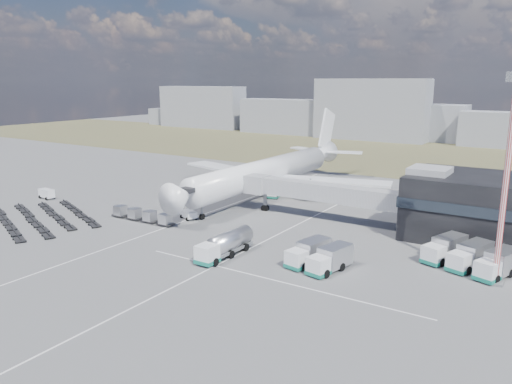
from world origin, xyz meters
The scene contains 16 objects.
ground centered at (0.00, 0.00, 0.00)m, with size 420.00×420.00×0.00m, color #565659.
grass_strip centered at (0.00, 110.00, 0.01)m, with size 420.00×90.00×0.01m, color brown.
lane_markings centered at (9.77, 3.00, 0.01)m, with size 47.12×110.00×0.01m.
terminal centered at (47.77, 23.96, 5.25)m, with size 30.40×16.40×11.00m.
jet_bridge centered at (15.90, 20.42, 5.05)m, with size 30.30×3.80×7.05m.
airliner centered at (0.00, 32.38, 5.29)m, with size 51.59×64.53×17.62m.
skyline centered at (-24.53, 148.94, 8.97)m, with size 301.07×25.02×25.10m.
fuel_tanker centered at (14.84, -4.29, 1.72)m, with size 2.81×10.66×3.44m.
pushback_tug centered at (-2.28, 8.00, 0.74)m, with size 3.29×1.85×1.48m, color white.
utility_van centered at (-37.72, 3.80, 1.03)m, with size 3.76×1.70×2.05m, color white.
catering_truck centered at (2.03, 31.48, 1.31)m, with size 3.49×5.93×2.55m.
service_trucks_near centered at (27.93, -0.95, 1.61)m, with size 7.48×8.43×2.96m.
service_trucks_far centered at (44.91, 9.68, 1.68)m, with size 12.09×10.57×3.08m.
uld_row centered at (-8.17, 2.30, 1.14)m, with size 13.84×2.07×1.91m.
baggage_dollies centered at (-26.20, -10.20, 0.35)m, with size 31.42×29.58×0.69m.
floodlight_mast centered at (48.56, 5.89, 12.76)m, with size 2.39×1.97×25.46m.
Camera 1 is at (54.94, -58.40, 24.51)m, focal length 35.00 mm.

